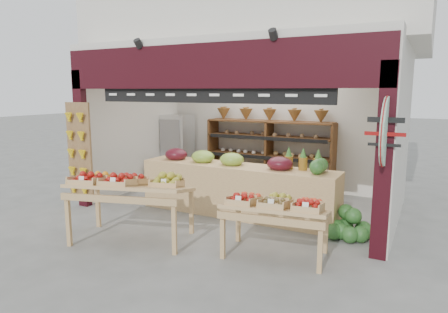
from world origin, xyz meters
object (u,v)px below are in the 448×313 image
refrigerator (178,148)px  display_table_left (125,184)px  mid_counter (236,188)px  display_table_right (276,206)px  watermelon_pile (350,227)px  cardboard_stack (168,177)px  back_shelving (269,140)px

refrigerator → display_table_left: 4.11m
refrigerator → mid_counter: bearing=-41.9°
display_table_left → display_table_right: size_ratio=1.29×
mid_counter → display_table_right: size_ratio=2.47×
mid_counter → watermelon_pile: (2.09, -0.27, -0.33)m
mid_counter → display_table_right: bearing=-47.9°
cardboard_stack → watermelon_pile: (4.38, -1.36, -0.08)m
back_shelving → cardboard_stack: back_shelving is taller
cardboard_stack → watermelon_pile: size_ratio=1.47×
refrigerator → display_table_right: 5.12m
display_table_left → display_table_right: (2.27, 0.44, -0.14)m
cardboard_stack → display_table_right: 4.40m
back_shelving → mid_counter: size_ratio=0.81×
mid_counter → display_table_left: 2.14m
display_table_right → watermelon_pile: 1.51m
refrigerator → display_table_left: bearing=-72.3°
refrigerator → watermelon_pile: size_ratio=2.45×
display_table_right → watermelon_pile: (0.80, 1.16, -0.54)m
cardboard_stack → watermelon_pile: 4.58m
display_table_left → cardboard_stack: bearing=113.8°
mid_counter → display_table_left: (-0.98, -1.87, 0.35)m
refrigerator → display_table_left: (1.59, -3.79, 0.02)m
back_shelving → mid_counter: back_shelving is taller
mid_counter → display_table_right: mid_counter is taller
back_shelving → display_table_left: back_shelving is taller
display_table_right → refrigerator: bearing=139.0°
cardboard_stack → mid_counter: size_ratio=0.27×
mid_counter → watermelon_pile: size_ratio=5.43×
refrigerator → display_table_right: bearing=-46.1°
display_table_left → watermelon_pile: display_table_left is taller
back_shelving → display_table_right: (1.49, -3.58, -0.43)m
back_shelving → display_table_right: size_ratio=1.99×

